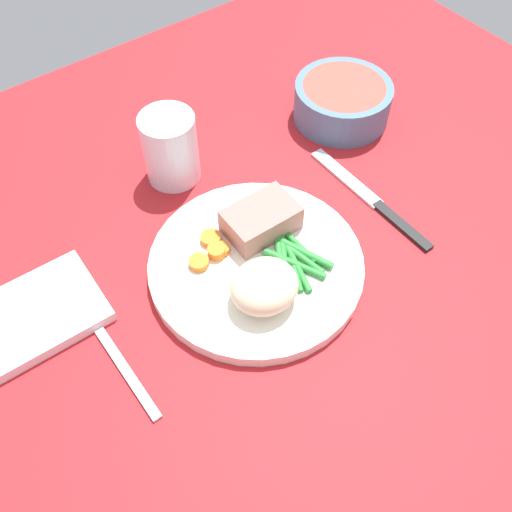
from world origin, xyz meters
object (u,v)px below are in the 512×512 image
fork (116,356)px  napkin (39,313)px  meat_portion (259,218)px  salad_bowl (342,100)px  dinner_plate (256,265)px  knife (372,200)px  water_glass (171,152)px

fork → napkin: napkin is taller
meat_portion → salad_bowl: bearing=24.9°
salad_bowl → meat_portion: bearing=-155.1°
dinner_plate → napkin: size_ratio=1.83×
dinner_plate → meat_portion: (3.27, 3.82, 2.44)cm
fork → knife: bearing=-3.0°
fork → dinner_plate: bearing=-2.1°
meat_portion → water_glass: (-2.67, 14.65, 0.65)cm
water_glass → napkin: size_ratio=0.69×
knife → water_glass: size_ratio=2.23×
knife → salad_bowl: 16.52cm
fork → salad_bowl: (43.52, 14.39, 2.73)cm
meat_portion → knife: meat_portion is taller
meat_portion → napkin: bearing=168.6°
fork → salad_bowl: size_ratio=1.25×
water_glass → napkin: bearing=-157.4°
salad_bowl → water_glass: bearing=170.1°
dinner_plate → meat_portion: size_ratio=2.95×
water_glass → salad_bowl: water_glass is taller
meat_portion → napkin: size_ratio=0.62×
napkin → dinner_plate: bearing=-21.9°
fork → salad_bowl: 45.91cm
meat_portion → napkin: (-25.54, 5.13, -2.56)cm
salad_bowl → napkin: salad_bowl is taller
dinner_plate → fork: bearing=-179.2°
fork → water_glass: 26.68cm
fork → napkin: 10.14cm
water_glass → dinner_plate: bearing=-91.9°
salad_bowl → napkin: 48.08cm
fork → napkin: bearing=111.8°
knife → salad_bowl: salad_bowl is taller
fork → salad_bowl: salad_bowl is taller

